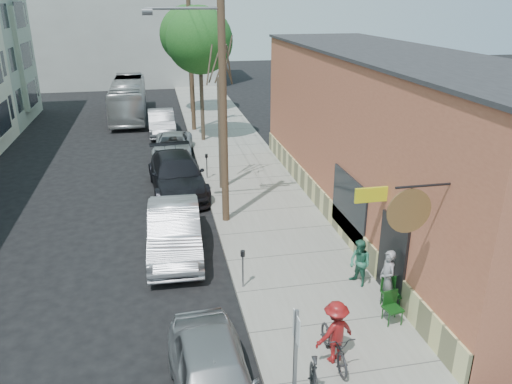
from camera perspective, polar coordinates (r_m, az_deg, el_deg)
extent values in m
plane|color=black|center=(15.38, -9.77, -12.52)|extent=(120.00, 120.00, 0.00)
cube|color=gray|center=(25.62, -1.27, 2.15)|extent=(4.50, 58.00, 0.15)
cube|color=#AF5D41|center=(20.64, 14.90, 5.91)|extent=(5.00, 20.00, 6.50)
cube|color=#2B2B2D|center=(20.06, 15.81, 15.02)|extent=(5.20, 20.20, 0.12)
cube|color=#D9D087|center=(20.56, 7.86, -1.59)|extent=(0.10, 20.00, 1.10)
cube|color=black|center=(15.27, 15.29, -7.56)|extent=(0.10, 1.60, 2.60)
cube|color=black|center=(18.00, 10.56, -1.54)|extent=(0.08, 3.00, 2.20)
cylinder|color=brown|center=(12.02, 17.09, -2.09)|extent=(1.10, 0.06, 1.10)
cube|color=yellow|center=(14.98, 13.02, -0.32)|extent=(1.00, 0.08, 0.45)
cube|color=#9AA78D|center=(40.11, -25.50, 13.63)|extent=(1.10, 3.20, 7.00)
cube|color=#B1B1AC|center=(54.92, -14.25, 18.11)|extent=(18.00, 8.00, 12.00)
cube|color=slate|center=(10.61, 4.47, -19.57)|extent=(0.07, 0.07, 2.80)
cube|color=silver|center=(9.98, 4.64, -15.22)|extent=(0.02, 0.45, 0.60)
cylinder|color=slate|center=(15.42, -1.51, -9.00)|extent=(0.06, 0.06, 1.10)
cylinder|color=black|center=(15.12, -1.53, -7.04)|extent=(0.14, 0.14, 0.18)
cylinder|color=slate|center=(24.64, -5.64, 2.80)|extent=(0.06, 0.06, 1.10)
cylinder|color=black|center=(24.46, -5.69, 4.13)|extent=(0.14, 0.14, 0.18)
cylinder|color=#503A28|center=(18.65, -3.79, 10.98)|extent=(0.28, 0.28, 10.00)
cylinder|color=slate|center=(18.19, -12.33, 19.50)|extent=(0.35, 0.24, 0.24)
cylinder|color=#503A28|center=(33.49, -7.48, 15.43)|extent=(0.28, 0.28, 10.00)
cylinder|color=#44392C|center=(22.76, -4.04, 6.58)|extent=(0.24, 0.24, 5.12)
cylinder|color=#44392C|center=(31.11, -6.23, 11.00)|extent=(0.24, 0.24, 5.66)
sphere|color=#225B20|center=(30.71, -6.47, 16.85)|extent=(3.93, 3.93, 3.93)
cylinder|color=#44392C|center=(39.63, -7.48, 12.99)|extent=(0.24, 0.24, 5.42)
sphere|color=#225B20|center=(39.32, -7.70, 17.38)|extent=(4.30, 4.30, 4.30)
imported|color=gray|center=(14.96, 14.75, -9.47)|extent=(0.43, 0.63, 1.70)
imported|color=#2D7258|center=(15.76, 11.78, -7.94)|extent=(0.80, 0.89, 1.50)
imported|color=maroon|center=(12.62, 9.05, -15.51)|extent=(1.20, 0.91, 1.64)
imported|color=black|center=(12.83, 8.95, -16.75)|extent=(0.63, 1.81, 0.95)
imported|color=gray|center=(11.61, -4.90, -20.51)|extent=(2.01, 4.52, 1.51)
imported|color=silver|center=(17.81, -9.30, -4.39)|extent=(1.95, 5.18, 1.69)
imported|color=black|center=(23.36, -9.01, 1.97)|extent=(2.78, 6.00, 1.70)
imported|color=#A3A7AA|center=(28.89, -9.48, 5.27)|extent=(2.57, 4.80, 1.28)
imported|color=gray|center=(33.88, -10.75, 7.82)|extent=(1.76, 4.81, 1.58)
imported|color=silver|center=(39.35, -14.38, 10.30)|extent=(2.41, 10.12, 2.82)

